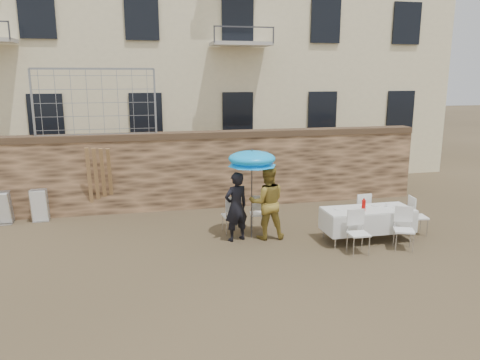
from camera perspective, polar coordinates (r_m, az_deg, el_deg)
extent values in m
plane|color=brown|center=(9.41, 0.55, -11.37)|extent=(80.00, 80.00, 0.00)
cube|color=brown|center=(13.79, -4.16, 1.20)|extent=(13.00, 0.50, 2.20)
imported|color=black|center=(10.95, -0.48, -3.28)|extent=(0.70, 0.57, 1.65)
imported|color=gold|center=(11.11, 3.31, -2.73)|extent=(0.93, 0.76, 1.78)
cylinder|color=#3F3F44|center=(11.11, 1.43, -2.73)|extent=(0.03, 0.03, 1.77)
cone|color=#0BA3FF|center=(10.89, 1.46, 2.32)|extent=(1.16, 1.16, 0.22)
cube|color=silver|center=(11.39, 15.35, -3.51)|extent=(2.10, 0.85, 0.05)
cylinder|color=silver|center=(10.80, 11.60, -6.31)|extent=(0.04, 0.04, 0.74)
cylinder|color=silver|center=(11.68, 20.17, -5.38)|extent=(0.04, 0.04, 0.74)
cylinder|color=silver|center=(11.40, 10.19, -5.23)|extent=(0.04, 0.04, 0.74)
cylinder|color=silver|center=(12.24, 18.45, -4.44)|extent=(0.04, 0.04, 0.74)
cylinder|color=red|center=(11.13, 14.84, -3.03)|extent=(0.09, 0.09, 0.26)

